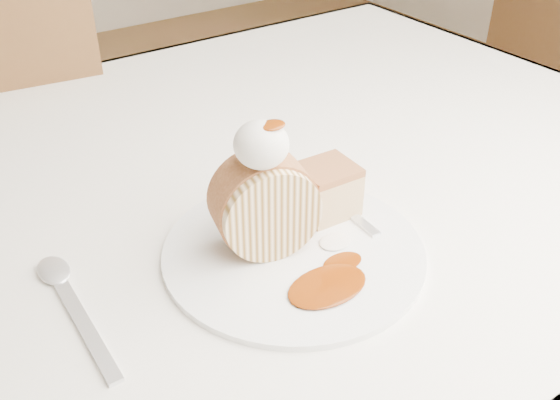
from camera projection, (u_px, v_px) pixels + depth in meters
table at (184, 249)px, 0.79m from camera, size 1.40×0.90×0.75m
chair_end at (493, 124)px, 1.50m from camera, size 0.48×0.48×0.82m
plate at (294, 251)px, 0.64m from camera, size 0.28×0.28×0.01m
roulade_slice at (265, 205)px, 0.61m from camera, size 0.11×0.08×0.10m
cake_chunk at (327, 192)px, 0.68m from camera, size 0.06×0.06×0.05m
whipped_cream at (261, 144)px, 0.57m from camera, size 0.05×0.05×0.05m
caramel_drizzle at (272, 119)px, 0.55m from camera, size 0.03×0.02×0.01m
caramel_pool at (327, 286)px, 0.59m from camera, size 0.09×0.06×0.00m
fork at (344, 209)px, 0.69m from camera, size 0.03×0.16×0.00m
spoon at (87, 329)px, 0.55m from camera, size 0.03×0.18×0.00m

